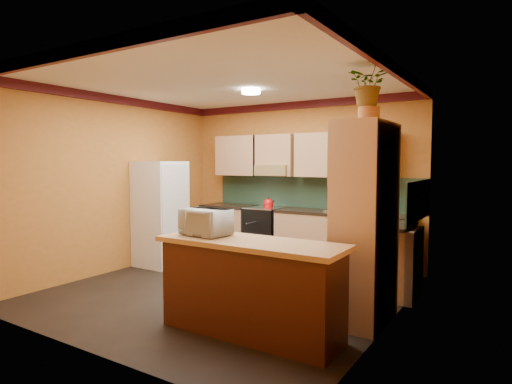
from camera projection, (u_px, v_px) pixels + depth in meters
room_shell at (239, 132)px, 5.66m from camera, size 4.24×4.24×2.72m
base_cabinets_back at (297, 238)px, 7.00m from camera, size 3.65×0.60×0.88m
countertop_back at (298, 210)px, 6.97m from camera, size 3.65×0.62×0.04m
stove at (265, 234)px, 7.33m from camera, size 0.58×0.58×0.91m
kettle at (268, 203)px, 7.20m from camera, size 0.17×0.17×0.18m
sink at (343, 211)px, 6.56m from camera, size 0.48×0.40×0.03m
base_cabinets_right at (385, 261)px, 5.38m from camera, size 0.60×0.80×0.88m
countertop_right at (386, 225)px, 5.35m from camera, size 0.62×0.80×0.04m
fridge at (160, 214)px, 6.95m from camera, size 0.68×0.66×1.70m
pantry at (365, 223)px, 4.48m from camera, size 0.48×0.90×2.10m
fern_pot at (369, 115)px, 4.45m from camera, size 0.22×0.22×0.16m
fern at (369, 84)px, 4.42m from camera, size 0.48×0.44×0.47m
breakfast_bar at (250, 290)px, 4.17m from camera, size 1.80×0.55×0.88m
bar_top at (250, 243)px, 4.14m from camera, size 1.90×0.65×0.05m
microwave at (205, 222)px, 4.42m from camera, size 0.51×0.37×0.27m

